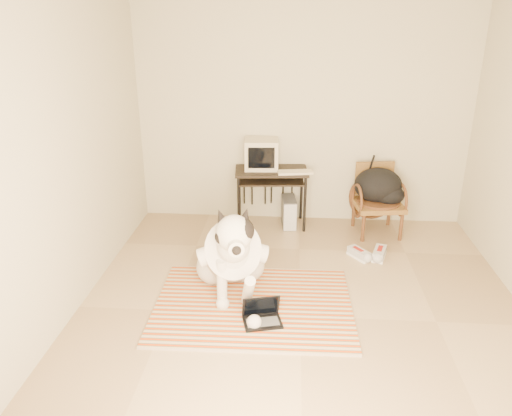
# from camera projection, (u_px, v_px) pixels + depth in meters

# --- Properties ---
(floor) EXTENTS (4.50, 4.50, 0.00)m
(floor) POSITION_uv_depth(u_px,v_px,m) (300.00, 316.00, 4.38)
(floor) COLOR tan
(floor) RESTS_ON ground
(wall_back) EXTENTS (4.50, 0.00, 4.50)m
(wall_back) POSITION_uv_depth(u_px,v_px,m) (303.00, 113.00, 5.97)
(wall_back) COLOR #BDB69B
(wall_back) RESTS_ON floor
(wall_front) EXTENTS (4.50, 0.00, 4.50)m
(wall_front) POSITION_uv_depth(u_px,v_px,m) (318.00, 355.00, 1.80)
(wall_front) COLOR #BDB69B
(wall_front) RESTS_ON floor
(wall_left) EXTENTS (0.00, 4.50, 4.50)m
(wall_left) POSITION_uv_depth(u_px,v_px,m) (57.00, 164.00, 4.02)
(wall_left) COLOR #BDB69B
(wall_left) RESTS_ON floor
(rug) EXTENTS (1.80, 1.39, 0.02)m
(rug) POSITION_uv_depth(u_px,v_px,m) (253.00, 305.00, 4.53)
(rug) COLOR #C9400B
(rug) RESTS_ON floor
(dog) EXTENTS (0.69, 1.33, 1.01)m
(dog) POSITION_uv_depth(u_px,v_px,m) (232.00, 255.00, 4.60)
(dog) COLOR silver
(dog) RESTS_ON rug
(laptop) EXTENTS (0.37, 0.30, 0.23)m
(laptop) POSITION_uv_depth(u_px,v_px,m) (262.00, 315.00, 4.26)
(laptop) COLOR black
(laptop) RESTS_ON rug
(computer_desk) EXTENTS (0.90, 0.55, 0.72)m
(computer_desk) POSITION_uv_depth(u_px,v_px,m) (271.00, 178.00, 6.00)
(computer_desk) COLOR black
(computer_desk) RESTS_ON floor
(crt_monitor) EXTENTS (0.42, 0.40, 0.35)m
(crt_monitor) POSITION_uv_depth(u_px,v_px,m) (261.00, 154.00, 5.99)
(crt_monitor) COLOR beige
(crt_monitor) RESTS_ON computer_desk
(desk_keyboard) EXTENTS (0.43, 0.22, 0.03)m
(desk_keyboard) POSITION_uv_depth(u_px,v_px,m) (295.00, 172.00, 5.84)
(desk_keyboard) COLOR beige
(desk_keyboard) RESTS_ON computer_desk
(pc_tower) EXTENTS (0.20, 0.40, 0.36)m
(pc_tower) POSITION_uv_depth(u_px,v_px,m) (289.00, 212.00, 6.16)
(pc_tower) COLOR #525355
(pc_tower) RESTS_ON floor
(rattan_chair) EXTENTS (0.61, 0.59, 0.82)m
(rattan_chair) POSITION_uv_depth(u_px,v_px,m) (377.00, 199.00, 5.91)
(rattan_chair) COLOR brown
(rattan_chair) RESTS_ON floor
(backpack) EXTENTS (0.58, 0.46, 0.41)m
(backpack) POSITION_uv_depth(u_px,v_px,m) (380.00, 187.00, 5.86)
(backpack) COLOR black
(backpack) RESTS_ON rattan_chair
(sneaker_left) EXTENTS (0.26, 0.29, 0.10)m
(sneaker_left) POSITION_uv_depth(u_px,v_px,m) (359.00, 254.00, 5.40)
(sneaker_left) COLOR white
(sneaker_left) RESTS_ON floor
(sneaker_right) EXTENTS (0.20, 0.32, 0.10)m
(sneaker_right) POSITION_uv_depth(u_px,v_px,m) (379.00, 254.00, 5.40)
(sneaker_right) COLOR white
(sneaker_right) RESTS_ON floor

